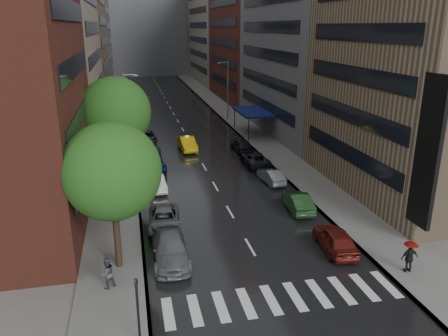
{
  "coord_description": "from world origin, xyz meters",
  "views": [
    {
      "loc": [
        -7.39,
        -21.37,
        14.24
      ],
      "look_at": [
        0.0,
        12.24,
        3.0
      ],
      "focal_mm": 35.0,
      "sensor_mm": 36.0,
      "label": 1
    }
  ],
  "objects": [
    {
      "name": "street_lamp_right",
      "position": [
        7.72,
        45.0,
        4.89
      ],
      "size": [
        1.74,
        0.22,
        9.0
      ],
      "color": "gray",
      "rests_on": "sidewalk_right"
    },
    {
      "name": "buildings_right",
      "position": [
        15.0,
        56.7,
        15.03
      ],
      "size": [
        8.05,
        109.1,
        36.0
      ],
      "color": "#937A5B",
      "rests_on": "ground"
    },
    {
      "name": "tree_far",
      "position": [
        -8.6,
        29.76,
        5.16
      ],
      "size": [
        4.74,
        4.74,
        7.55
      ],
      "color": "#382619",
      "rests_on": "ground"
    },
    {
      "name": "road",
      "position": [
        0.0,
        50.0,
        0.01
      ],
      "size": [
        14.0,
        140.0,
        0.01
      ],
      "primitive_type": "cube",
      "color": "black",
      "rests_on": "ground"
    },
    {
      "name": "ped_black_umbrella",
      "position": [
        -9.2,
        0.88,
        1.38
      ],
      "size": [
        1.14,
        1.09,
        2.09
      ],
      "color": "#444549",
      "rests_on": "sidewalk_left"
    },
    {
      "name": "tree_near",
      "position": [
        -8.6,
        3.18,
        6.28
      ],
      "size": [
        5.76,
        5.76,
        9.18
      ],
      "color": "#382619",
      "rests_on": "ground"
    },
    {
      "name": "parked_cars_right",
      "position": [
        5.4,
        15.51,
        0.75
      ],
      "size": [
        2.4,
        29.37,
        1.59
      ],
      "color": "maroon",
      "rests_on": "ground"
    },
    {
      "name": "crosswalk",
      "position": [
        0.2,
        -2.0,
        0.01
      ],
      "size": [
        13.15,
        2.8,
        0.01
      ],
      "color": "silver",
      "rests_on": "ground"
    },
    {
      "name": "building_far",
      "position": [
        0.0,
        118.0,
        16.0
      ],
      "size": [
        40.0,
        14.0,
        32.0
      ],
      "primitive_type": "cube",
      "color": "slate",
      "rests_on": "ground"
    },
    {
      "name": "awning",
      "position": [
        8.98,
        35.0,
        3.13
      ],
      "size": [
        4.0,
        8.0,
        3.12
      ],
      "color": "navy",
      "rests_on": "sidewalk_right"
    },
    {
      "name": "sidewalk_left",
      "position": [
        -9.0,
        50.0,
        0.07
      ],
      "size": [
        4.0,
        140.0,
        0.15
      ],
      "primitive_type": "cube",
      "color": "gray",
      "rests_on": "ground"
    },
    {
      "name": "taxi",
      "position": [
        -0.84,
        28.95,
        0.81
      ],
      "size": [
        1.98,
        4.98,
        1.61
      ],
      "primitive_type": "imported",
      "rotation": [
        0.0,
        0.0,
        0.06
      ],
      "color": "yellow",
      "rests_on": "ground"
    },
    {
      "name": "traffic_light",
      "position": [
        -7.6,
        -4.15,
        2.23
      ],
      "size": [
        0.18,
        0.15,
        3.45
      ],
      "color": "black",
      "rests_on": "sidewalk_left"
    },
    {
      "name": "ped_red_umbrella",
      "position": [
        8.37,
        -1.24,
        1.33
      ],
      "size": [
        1.09,
        0.82,
        2.01
      ],
      "color": "black",
      "rests_on": "sidewalk_right"
    },
    {
      "name": "ground",
      "position": [
        0.0,
        0.0,
        0.0
      ],
      "size": [
        220.0,
        220.0,
        0.0
      ],
      "primitive_type": "plane",
      "color": "gray",
      "rests_on": "ground"
    },
    {
      "name": "street_lamp_left",
      "position": [
        -7.72,
        30.0,
        4.89
      ],
      "size": [
        1.74,
        0.22,
        9.0
      ],
      "color": "gray",
      "rests_on": "sidewalk_left"
    },
    {
      "name": "sidewalk_right",
      "position": [
        9.0,
        50.0,
        0.07
      ],
      "size": [
        4.0,
        140.0,
        0.15
      ],
      "primitive_type": "cube",
      "color": "gray",
      "rests_on": "ground"
    },
    {
      "name": "buildings_left",
      "position": [
        -15.0,
        58.79,
        15.99
      ],
      "size": [
        8.0,
        108.0,
        38.0
      ],
      "color": "maroon",
      "rests_on": "ground"
    },
    {
      "name": "tree_mid",
      "position": [
        -8.6,
        18.13,
        6.91
      ],
      "size": [
        6.33,
        6.33,
        10.09
      ],
      "color": "#382619",
      "rests_on": "ground"
    },
    {
      "name": "parked_cars_left",
      "position": [
        -5.4,
        18.28,
        0.71
      ],
      "size": [
        2.75,
        35.74,
        1.58
      ],
      "color": "slate",
      "rests_on": "ground"
    }
  ]
}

